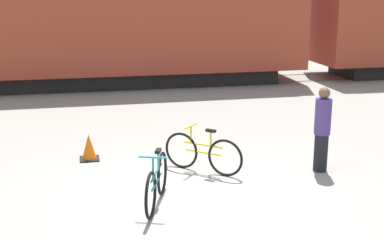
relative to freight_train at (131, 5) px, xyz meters
name	(u,v)px	position (x,y,z in m)	size (l,w,h in m)	color
ground_plane	(197,194)	(0.00, -10.72, -2.83)	(80.00, 80.00, 0.00)	gray
freight_train	(131,5)	(0.00, 0.00, 0.00)	(39.23, 2.88, 5.37)	black
rail_near	(135,88)	(0.00, -0.72, -2.82)	(51.23, 0.07, 0.01)	#4C4238
rail_far	(131,81)	(0.00, 0.72, -2.82)	(51.23, 0.07, 0.01)	#4C4238
bicycle_teal	(157,183)	(-0.75, -11.03, -2.43)	(0.63, 1.68, 0.94)	black
bicycle_yellow	(203,153)	(0.37, -9.61, -2.45)	(1.30, 1.16, 0.91)	black
person_in_purple	(322,129)	(2.64, -10.03, -1.99)	(0.32, 0.32, 1.67)	black
traffic_cone	(89,148)	(-1.78, -8.38, -2.58)	(0.40, 0.40, 0.55)	black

